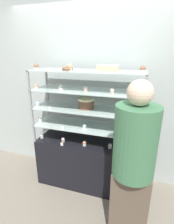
% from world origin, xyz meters
% --- Properties ---
extents(ground_plane, '(20.00, 20.00, 0.00)m').
position_xyz_m(ground_plane, '(0.00, 0.00, 0.00)').
color(ground_plane, gray).
extents(back_wall, '(8.00, 0.05, 2.60)m').
position_xyz_m(back_wall, '(0.00, 0.37, 1.30)').
color(back_wall, '#A8B2AD').
rests_on(back_wall, ground_plane).
extents(display_base, '(1.40, 0.46, 0.70)m').
position_xyz_m(display_base, '(0.00, 0.00, 0.35)').
color(display_base, black).
rests_on(display_base, ground_plane).
extents(display_riser_lower, '(1.40, 0.46, 0.24)m').
position_xyz_m(display_riser_lower, '(0.00, 0.00, 0.93)').
color(display_riser_lower, '#99999E').
rests_on(display_riser_lower, display_base).
extents(display_riser_middle, '(1.40, 0.46, 0.24)m').
position_xyz_m(display_riser_middle, '(0.00, 0.00, 1.17)').
color(display_riser_middle, '#99999E').
rests_on(display_riser_middle, display_riser_lower).
extents(display_riser_upper, '(1.40, 0.46, 0.24)m').
position_xyz_m(display_riser_upper, '(0.00, 0.00, 1.41)').
color(display_riser_upper, '#99999E').
rests_on(display_riser_upper, display_riser_middle).
extents(display_riser_top, '(1.40, 0.46, 0.24)m').
position_xyz_m(display_riser_top, '(0.00, 0.00, 1.65)').
color(display_riser_top, '#99999E').
rests_on(display_riser_top, display_riser_upper).
extents(layer_cake_centerpiece, '(0.21, 0.21, 0.13)m').
position_xyz_m(layer_cake_centerpiece, '(-0.02, 0.01, 1.25)').
color(layer_cake_centerpiece, brown).
rests_on(layer_cake_centerpiece, display_riser_middle).
extents(sheet_cake_frosted, '(0.24, 0.12, 0.07)m').
position_xyz_m(sheet_cake_frosted, '(0.25, 0.01, 1.70)').
color(sheet_cake_frosted, '#DBBC84').
rests_on(sheet_cake_frosted, display_riser_top).
extents(cupcake_0, '(0.05, 0.05, 0.06)m').
position_xyz_m(cupcake_0, '(-0.65, -0.10, 0.73)').
color(cupcake_0, beige).
rests_on(cupcake_0, display_base).
extents(cupcake_1, '(0.05, 0.05, 0.06)m').
position_xyz_m(cupcake_1, '(-0.31, -0.11, 0.73)').
color(cupcake_1, '#CCB28C').
rests_on(cupcake_1, display_base).
extents(cupcake_2, '(0.05, 0.05, 0.06)m').
position_xyz_m(cupcake_2, '(0.00, -0.11, 0.73)').
color(cupcake_2, white).
rests_on(cupcake_2, display_base).
extents(cupcake_3, '(0.05, 0.05, 0.06)m').
position_xyz_m(cupcake_3, '(0.33, -0.08, 0.73)').
color(cupcake_3, beige).
rests_on(cupcake_3, display_base).
extents(cupcake_4, '(0.05, 0.05, 0.06)m').
position_xyz_m(cupcake_4, '(0.66, -0.05, 0.73)').
color(cupcake_4, beige).
rests_on(cupcake_4, display_base).
extents(price_tag_0, '(0.04, 0.00, 0.04)m').
position_xyz_m(price_tag_0, '(-0.28, -0.21, 0.72)').
color(price_tag_0, white).
rests_on(price_tag_0, display_base).
extents(cupcake_5, '(0.05, 0.05, 0.07)m').
position_xyz_m(cupcake_5, '(-0.65, -0.10, 0.97)').
color(cupcake_5, beige).
rests_on(cupcake_5, display_riser_lower).
extents(cupcake_6, '(0.05, 0.05, 0.07)m').
position_xyz_m(cupcake_6, '(0.01, -0.12, 0.97)').
color(cupcake_6, white).
rests_on(cupcake_6, display_riser_lower).
extents(cupcake_7, '(0.05, 0.05, 0.07)m').
position_xyz_m(cupcake_7, '(0.64, -0.11, 0.97)').
color(cupcake_7, '#CCB28C').
rests_on(cupcake_7, display_riser_lower).
extents(price_tag_1, '(0.04, 0.00, 0.04)m').
position_xyz_m(price_tag_1, '(-0.26, -0.21, 0.96)').
color(price_tag_1, white).
rests_on(price_tag_1, display_riser_lower).
extents(cupcake_8, '(0.06, 0.06, 0.07)m').
position_xyz_m(cupcake_8, '(-0.65, -0.12, 1.22)').
color(cupcake_8, beige).
rests_on(cupcake_8, display_riser_middle).
extents(cupcake_9, '(0.06, 0.06, 0.07)m').
position_xyz_m(cupcake_9, '(0.63, -0.05, 1.22)').
color(cupcake_9, '#CCB28C').
rests_on(cupcake_9, display_riser_middle).
extents(price_tag_2, '(0.04, 0.00, 0.04)m').
position_xyz_m(price_tag_2, '(-0.42, -0.21, 1.20)').
color(price_tag_2, white).
rests_on(price_tag_2, display_riser_middle).
extents(cupcake_10, '(0.05, 0.05, 0.06)m').
position_xyz_m(cupcake_10, '(-0.65, -0.12, 1.45)').
color(cupcake_10, white).
rests_on(cupcake_10, display_riser_upper).
extents(cupcake_11, '(0.05, 0.05, 0.06)m').
position_xyz_m(cupcake_11, '(-0.33, -0.06, 1.45)').
color(cupcake_11, beige).
rests_on(cupcake_11, display_riser_upper).
extents(cupcake_12, '(0.05, 0.05, 0.06)m').
position_xyz_m(cupcake_12, '(0.01, -0.07, 1.45)').
color(cupcake_12, '#CCB28C').
rests_on(cupcake_12, display_riser_upper).
extents(cupcake_13, '(0.05, 0.05, 0.06)m').
position_xyz_m(cupcake_13, '(0.33, -0.09, 1.45)').
color(cupcake_13, '#CCB28C').
rests_on(cupcake_13, display_riser_upper).
extents(cupcake_14, '(0.05, 0.05, 0.06)m').
position_xyz_m(cupcake_14, '(0.64, -0.11, 1.45)').
color(cupcake_14, beige).
rests_on(cupcake_14, display_riser_upper).
extents(price_tag_3, '(0.04, 0.00, 0.04)m').
position_xyz_m(price_tag_3, '(-0.25, -0.21, 1.44)').
color(price_tag_3, white).
rests_on(price_tag_3, display_riser_upper).
extents(cupcake_15, '(0.06, 0.06, 0.08)m').
position_xyz_m(cupcake_15, '(-0.63, -0.11, 1.70)').
color(cupcake_15, beige).
rests_on(cupcake_15, display_riser_top).
extents(cupcake_16, '(0.06, 0.06, 0.08)m').
position_xyz_m(cupcake_16, '(-0.21, -0.04, 1.70)').
color(cupcake_16, '#CCB28C').
rests_on(cupcake_16, display_riser_top).
extents(cupcake_17, '(0.06, 0.06, 0.08)m').
position_xyz_m(cupcake_17, '(0.64, -0.04, 1.70)').
color(cupcake_17, white).
rests_on(cupcake_17, display_riser_top).
extents(price_tag_4, '(0.04, 0.00, 0.04)m').
position_xyz_m(price_tag_4, '(-0.25, -0.21, 1.69)').
color(price_tag_4, white).
rests_on(price_tag_4, display_riser_top).
extents(donut_glazed, '(0.14, 0.14, 0.03)m').
position_xyz_m(donut_glazed, '(-0.25, -0.02, 1.68)').
color(donut_glazed, brown).
rests_on(donut_glazed, display_riser_top).
extents(customer_figure, '(0.39, 0.39, 1.67)m').
position_xyz_m(customer_figure, '(0.64, -0.59, 0.89)').
color(customer_figure, brown).
rests_on(customer_figure, ground_plane).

